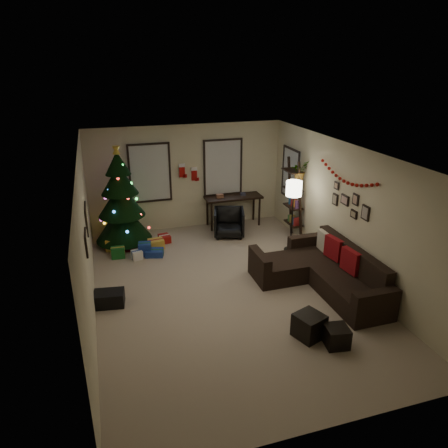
% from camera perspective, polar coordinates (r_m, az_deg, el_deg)
% --- Properties ---
extents(floor, '(7.00, 7.00, 0.00)m').
position_cam_1_polar(floor, '(8.33, 0.56, -8.92)').
color(floor, tan).
rests_on(floor, ground).
extents(ceiling, '(7.00, 7.00, 0.00)m').
position_cam_1_polar(ceiling, '(7.33, 0.64, 9.56)').
color(ceiling, white).
rests_on(ceiling, floor).
extents(wall_back, '(5.00, 0.00, 5.00)m').
position_cam_1_polar(wall_back, '(10.94, -5.01, 6.30)').
color(wall_back, beige).
rests_on(wall_back, floor).
extents(wall_front, '(5.00, 0.00, 5.00)m').
position_cam_1_polar(wall_front, '(4.92, 13.53, -15.03)').
color(wall_front, beige).
rests_on(wall_front, floor).
extents(wall_left, '(0.00, 7.00, 7.00)m').
position_cam_1_polar(wall_left, '(7.42, -18.14, -2.39)').
color(wall_left, beige).
rests_on(wall_left, floor).
extents(wall_right, '(0.00, 7.00, 7.00)m').
position_cam_1_polar(wall_right, '(8.77, 16.37, 1.54)').
color(wall_right, beige).
rests_on(wall_right, floor).
extents(window_back_left, '(1.05, 0.06, 1.50)m').
position_cam_1_polar(window_back_left, '(10.71, -10.01, 6.82)').
color(window_back_left, '#728CB2').
rests_on(window_back_left, wall_back).
extents(window_back_right, '(1.05, 0.06, 1.50)m').
position_cam_1_polar(window_back_right, '(11.09, -0.17, 7.67)').
color(window_back_right, '#728CB2').
rests_on(window_back_right, wall_back).
extents(window_right_wall, '(0.06, 0.90, 1.30)m').
position_cam_1_polar(window_right_wall, '(10.82, 9.05, 6.76)').
color(window_right_wall, '#728CB2').
rests_on(window_right_wall, wall_right).
extents(christmas_tree, '(1.33, 1.33, 2.47)m').
position_cam_1_polar(christmas_tree, '(10.21, -13.75, 2.69)').
color(christmas_tree, black).
rests_on(christmas_tree, floor).
extents(presents, '(1.50, 1.09, 0.30)m').
position_cam_1_polar(presents, '(10.05, -11.22, -2.98)').
color(presents, gold).
rests_on(presents, floor).
extents(sofa, '(1.83, 2.67, 0.86)m').
position_cam_1_polar(sofa, '(8.57, 13.30, -6.47)').
color(sofa, black).
rests_on(sofa, floor).
extents(pillow_red_a, '(0.17, 0.46, 0.45)m').
position_cam_1_polar(pillow_red_a, '(8.36, 16.75, -4.83)').
color(pillow_red_a, maroon).
rests_on(pillow_red_a, sofa).
extents(pillow_red_b, '(0.19, 0.46, 0.45)m').
position_cam_1_polar(pillow_red_b, '(8.81, 14.62, -3.18)').
color(pillow_red_b, maroon).
rests_on(pillow_red_b, sofa).
extents(pillow_cream, '(0.14, 0.43, 0.42)m').
position_cam_1_polar(pillow_cream, '(9.10, 13.41, -2.30)').
color(pillow_cream, '#BCB198').
rests_on(pillow_cream, sofa).
extents(ottoman_near, '(0.54, 0.54, 0.40)m').
position_cam_1_polar(ottoman_near, '(7.12, 11.44, -13.36)').
color(ottoman_near, black).
rests_on(ottoman_near, floor).
extents(ottoman_far, '(0.40, 0.40, 0.33)m').
position_cam_1_polar(ottoman_far, '(7.05, 15.00, -14.49)').
color(ottoman_far, black).
rests_on(ottoman_far, floor).
extents(desk, '(1.51, 0.54, 0.81)m').
position_cam_1_polar(desk, '(11.16, 1.28, 3.30)').
color(desk, black).
rests_on(desk, floor).
extents(desk_chair, '(0.84, 0.81, 0.70)m').
position_cam_1_polar(desk_chair, '(10.61, 0.68, 0.20)').
color(desk_chair, black).
rests_on(desk_chair, floor).
extents(bookshelf, '(0.30, 0.59, 2.02)m').
position_cam_1_polar(bookshelf, '(10.38, 9.47, 3.08)').
color(bookshelf, black).
rests_on(bookshelf, floor).
extents(potted_plant, '(0.67, 0.64, 0.57)m').
position_cam_1_polar(potted_plant, '(9.98, 10.23, 7.51)').
color(potted_plant, '#4C4C4C').
rests_on(potted_plant, bookshelf).
extents(floor_lamp, '(0.36, 0.36, 1.68)m').
position_cam_1_polar(floor_lamp, '(9.55, 9.42, 4.13)').
color(floor_lamp, black).
rests_on(floor_lamp, floor).
extents(art_map, '(0.04, 0.60, 0.50)m').
position_cam_1_polar(art_map, '(8.11, -18.13, 0.68)').
color(art_map, black).
rests_on(art_map, wall_left).
extents(art_abstract, '(0.04, 0.45, 0.35)m').
position_cam_1_polar(art_abstract, '(6.92, -18.16, -2.37)').
color(art_abstract, black).
rests_on(art_abstract, wall_left).
extents(gallery, '(0.03, 1.25, 0.54)m').
position_cam_1_polar(gallery, '(8.63, 16.67, 2.74)').
color(gallery, black).
rests_on(gallery, wall_right).
extents(garland, '(0.08, 1.90, 0.30)m').
position_cam_1_polar(garland, '(8.60, 16.26, 6.23)').
color(garland, '#A5140C').
rests_on(garland, wall_right).
extents(stocking_left, '(0.20, 0.05, 0.36)m').
position_cam_1_polar(stocking_left, '(10.77, -5.68, 7.24)').
color(stocking_left, '#990F0C').
rests_on(stocking_left, wall_back).
extents(stocking_right, '(0.20, 0.05, 0.36)m').
position_cam_1_polar(stocking_right, '(10.93, -4.02, 6.80)').
color(stocking_right, '#990F0C').
rests_on(stocking_right, wall_back).
extents(storage_bin, '(0.59, 0.44, 0.27)m').
position_cam_1_polar(storage_bin, '(8.08, -15.29, -9.72)').
color(storage_bin, black).
rests_on(storage_bin, floor).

